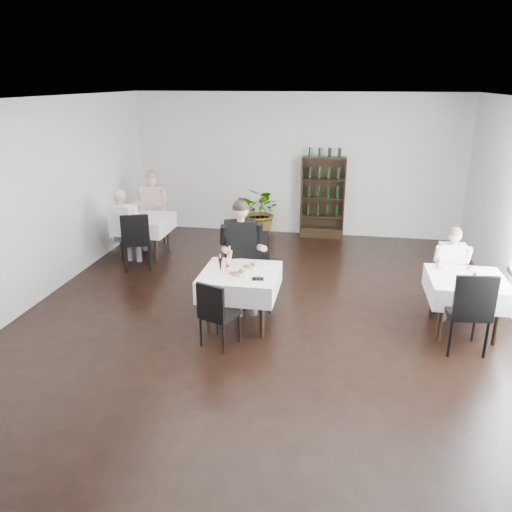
{
  "coord_description": "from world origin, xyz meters",
  "views": [
    {
      "loc": [
        1.01,
        -6.17,
        3.24
      ],
      "look_at": [
        -0.11,
        0.2,
        0.94
      ],
      "focal_mm": 35.0,
      "sensor_mm": 36.0,
      "label": 1
    }
  ],
  "objects_px": {
    "main_table": "(240,282)",
    "wine_shelf": "(323,198)",
    "diner_main": "(242,247)",
    "potted_tree": "(261,212)"
  },
  "relations": [
    {
      "from": "main_table",
      "to": "wine_shelf",
      "type": "bearing_deg",
      "value": 78.22
    },
    {
      "from": "potted_tree",
      "to": "diner_main",
      "type": "distance_m",
      "value": 3.65
    },
    {
      "from": "wine_shelf",
      "to": "diner_main",
      "type": "xyz_separation_m",
      "value": [
        -0.99,
        -3.77,
        0.09
      ]
    },
    {
      "from": "wine_shelf",
      "to": "potted_tree",
      "type": "xyz_separation_m",
      "value": [
        -1.3,
        -0.16,
        -0.31
      ]
    },
    {
      "from": "diner_main",
      "to": "wine_shelf",
      "type": "bearing_deg",
      "value": 75.36
    },
    {
      "from": "wine_shelf",
      "to": "diner_main",
      "type": "bearing_deg",
      "value": -104.64
    },
    {
      "from": "main_table",
      "to": "potted_tree",
      "type": "distance_m",
      "value": 4.18
    },
    {
      "from": "wine_shelf",
      "to": "potted_tree",
      "type": "bearing_deg",
      "value": -173.02
    },
    {
      "from": "wine_shelf",
      "to": "diner_main",
      "type": "distance_m",
      "value": 3.9
    },
    {
      "from": "diner_main",
      "to": "potted_tree",
      "type": "bearing_deg",
      "value": 94.9
    }
  ]
}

